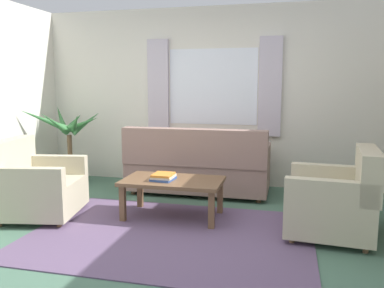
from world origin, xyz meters
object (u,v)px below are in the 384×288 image
at_px(armchair_left, 36,186).
at_px(coffee_table, 173,184).
at_px(book_stack_on_table, 163,177).
at_px(couch, 198,167).
at_px(armchair_right, 336,201).
at_px(potted_plant, 68,147).

xyz_separation_m(armchair_left, coffee_table, (1.50, 0.33, 0.03)).
relative_size(armchair_left, book_stack_on_table, 3.61).
height_order(coffee_table, book_stack_on_table, book_stack_on_table).
height_order(couch, book_stack_on_table, couch).
xyz_separation_m(armchair_right, potted_plant, (-3.67, 1.28, 0.21)).
bearing_deg(potted_plant, book_stack_on_table, -32.45).
relative_size(armchair_left, potted_plant, 0.82).
height_order(armchair_left, armchair_right, same).
xyz_separation_m(couch, potted_plant, (-2.01, 0.09, 0.20)).
relative_size(couch, coffee_table, 1.73).
height_order(armchair_left, potted_plant, potted_plant).
height_order(armchair_right, book_stack_on_table, armchair_right).
distance_m(couch, potted_plant, 2.02).
height_order(couch, armchair_left, couch).
xyz_separation_m(coffee_table, potted_plant, (-1.96, 1.14, 0.18)).
bearing_deg(potted_plant, couch, -2.56).
bearing_deg(couch, coffee_table, 87.68).
distance_m(couch, armchair_left, 2.07).
bearing_deg(book_stack_on_table, potted_plant, 147.55).
relative_size(armchair_right, potted_plant, 0.76).
bearing_deg(coffee_table, couch, 87.68).
bearing_deg(armchair_right, couch, -120.55).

